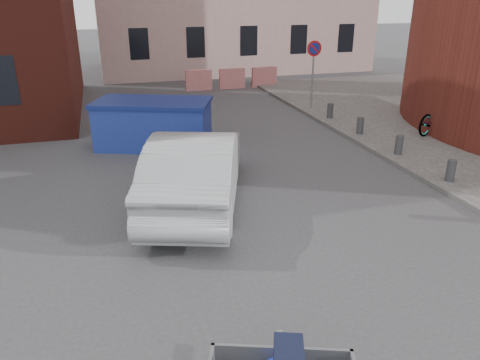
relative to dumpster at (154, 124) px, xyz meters
name	(u,v)px	position (x,y,z in m)	size (l,w,h in m)	color
ground	(230,241)	(0.67, -6.50, -0.73)	(120.00, 120.00, 0.00)	#38383A
no_parking_sign	(314,60)	(6.67, 2.98, 1.28)	(0.60, 0.09, 2.65)	gray
bollards	(399,145)	(6.67, -3.10, -0.34)	(0.22, 9.02, 0.55)	#3A3A3D
barriers	(232,79)	(4.87, 8.50, -0.23)	(4.70, 0.18, 1.00)	red
dumpster	(154,124)	(0.00, 0.00, 0.00)	(3.88, 2.92, 1.45)	#1F3396
silver_car	(196,168)	(0.41, -4.56, 0.12)	(1.80, 5.15, 1.70)	#A4A6AB
bicycle	(437,116)	(9.19, -1.47, -0.04)	(0.75, 2.16, 1.13)	black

